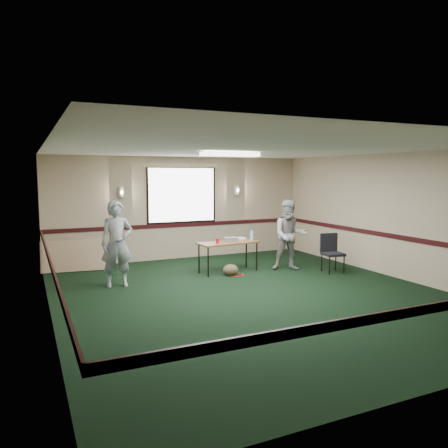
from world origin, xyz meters
name	(u,v)px	position (x,y,z in m)	size (l,w,h in m)	color
ground	(253,295)	(0.00, 0.00, 0.00)	(8.00, 8.00, 0.00)	black
room_shell	(209,204)	(0.00, 2.12, 1.58)	(8.00, 8.02, 8.00)	tan
folding_table	(228,244)	(0.41, 1.96, 0.65)	(1.44, 0.69, 0.70)	brown
projector	(231,239)	(0.49, 1.99, 0.75)	(0.30, 0.25, 0.10)	gray
game_console	(240,239)	(0.81, 2.14, 0.72)	(0.22, 0.18, 0.06)	silver
red_cup	(218,241)	(0.11, 1.88, 0.75)	(0.07, 0.07, 0.11)	#AE0B22
water_bottle	(252,235)	(1.03, 1.98, 0.81)	(0.07, 0.07, 0.22)	#96D1F6
duffel_bag	(230,270)	(0.30, 1.60, 0.13)	(0.35, 0.27, 0.25)	#484029
cable_coil	(236,275)	(0.43, 1.56, 0.01)	(0.33, 0.33, 0.02)	red
folded_table	(73,256)	(-2.83, 3.52, 0.36)	(1.42, 0.06, 0.73)	tan
conference_chair	(331,250)	(2.57, 0.98, 0.52)	(0.50, 0.51, 0.88)	black
person_left	(117,244)	(-2.16, 1.71, 0.86)	(0.63, 0.41, 1.72)	#405C8D
person_right	(290,235)	(1.82, 1.56, 0.83)	(0.80, 0.62, 1.65)	#7085AF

